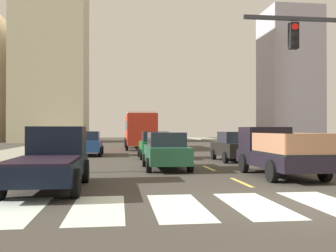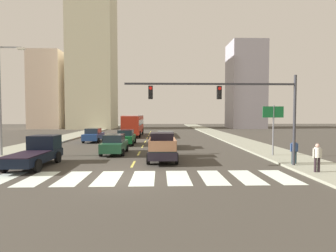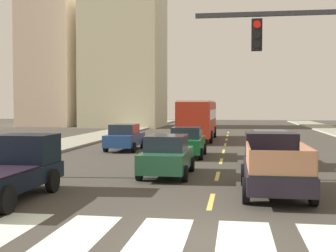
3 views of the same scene
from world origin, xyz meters
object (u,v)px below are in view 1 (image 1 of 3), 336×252
(sedan_far, at_px, (166,151))
(sedan_near_left, at_px, (155,145))
(pickup_dark, at_px, (51,159))
(sedan_mid, at_px, (234,146))
(pickup_stakebed, at_px, (276,152))
(city_bus, at_px, (139,128))
(sedan_near_right, at_px, (88,143))

(sedan_far, height_order, sedan_near_left, same)
(pickup_dark, height_order, sedan_far, pickup_dark)
(sedan_mid, bearing_deg, sedan_far, -135.81)
(sedan_near_left, height_order, sedan_mid, same)
(pickup_stakebed, distance_m, city_bus, 22.50)
(sedan_far, distance_m, sedan_mid, 6.11)
(sedan_mid, bearing_deg, pickup_stakebed, -91.26)
(city_bus, bearing_deg, sedan_mid, -71.35)
(pickup_stakebed, bearing_deg, pickup_dark, -163.90)
(sedan_far, distance_m, sedan_near_left, 7.01)
(sedan_mid, distance_m, sedan_near_right, 10.70)
(sedan_near_left, bearing_deg, sedan_mid, -32.65)
(sedan_near_right, bearing_deg, city_bus, 64.36)
(pickup_dark, relative_size, sedan_mid, 1.18)
(pickup_stakebed, height_order, sedan_far, pickup_stakebed)
(pickup_dark, distance_m, sedan_far, 6.69)
(sedan_mid, relative_size, sedan_near_right, 1.00)
(sedan_far, xyz_separation_m, sedan_mid, (4.52, 4.11, 0.00))
(pickup_dark, bearing_deg, sedan_near_left, 72.40)
(city_bus, xyz_separation_m, sedan_near_right, (-4.09, -9.05, -1.09))
(pickup_stakebed, relative_size, sedan_far, 1.18)
(city_bus, distance_m, sedan_near_left, 12.19)
(pickup_stakebed, xyz_separation_m, sedan_far, (-4.13, 2.90, -0.08))
(sedan_far, relative_size, sedan_near_right, 1.00)
(pickup_dark, bearing_deg, sedan_near_right, 92.50)
(pickup_stakebed, distance_m, sedan_far, 5.05)
(pickup_stakebed, bearing_deg, sedan_far, 146.29)
(sedan_mid, bearing_deg, pickup_dark, -131.82)
(city_bus, distance_m, sedan_far, 19.18)
(pickup_dark, distance_m, city_bus, 24.63)
(pickup_dark, relative_size, sedan_near_left, 1.18)
(pickup_dark, height_order, sedan_near_left, pickup_dark)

